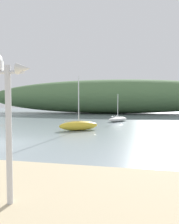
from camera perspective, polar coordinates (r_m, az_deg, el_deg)
distant_hill at (r=41.61m, az=4.71°, el=4.19°), size 50.67×11.30×6.59m
sailboat_mid_channel at (r=16.83m, az=-2.95°, el=-3.67°), size 3.28×2.68×4.34m
sailboat_off_point at (r=24.35m, az=7.67°, el=-1.95°), size 2.56×3.24×3.15m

